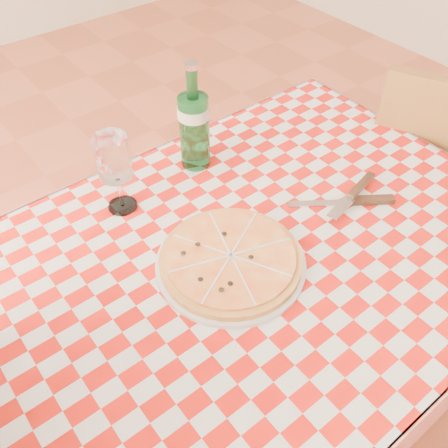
# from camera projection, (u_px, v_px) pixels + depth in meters

# --- Properties ---
(dining_table) EXTENTS (1.20, 0.80, 0.75)m
(dining_table) POSITION_uv_depth(u_px,v_px,m) (247.00, 283.00, 1.15)
(dining_table) COLOR brown
(dining_table) RESTS_ON ground
(tablecloth) EXTENTS (1.30, 0.90, 0.01)m
(tablecloth) POSITION_uv_depth(u_px,v_px,m) (248.00, 256.00, 1.08)
(tablecloth) COLOR #B0120A
(tablecloth) RESTS_ON dining_table
(chair_near) EXTENTS (0.55, 0.55, 0.93)m
(chair_near) POSITION_uv_depth(u_px,v_px,m) (434.00, 181.00, 1.60)
(chair_near) COLOR brown
(chair_near) RESTS_ON ground
(pizza_plate) EXTENTS (0.40, 0.40, 0.04)m
(pizza_plate) POSITION_uv_depth(u_px,v_px,m) (231.00, 259.00, 1.04)
(pizza_plate) COLOR #BE7F3F
(pizza_plate) RESTS_ON tablecloth
(water_bottle) EXTENTS (0.08, 0.08, 0.28)m
(water_bottle) POSITION_uv_depth(u_px,v_px,m) (194.00, 117.00, 1.20)
(water_bottle) COLOR #186029
(water_bottle) RESTS_ON tablecloth
(wine_glass) EXTENTS (0.10, 0.10, 0.20)m
(wine_glass) POSITION_uv_depth(u_px,v_px,m) (117.00, 174.00, 1.11)
(wine_glass) COLOR white
(wine_glass) RESTS_ON tablecloth
(cutlery) EXTENTS (0.30, 0.26, 0.03)m
(cutlery) POSITION_uv_depth(u_px,v_px,m) (350.00, 199.00, 1.18)
(cutlery) COLOR silver
(cutlery) RESTS_ON tablecloth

